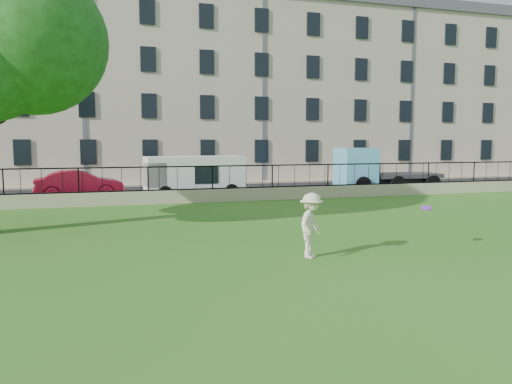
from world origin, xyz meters
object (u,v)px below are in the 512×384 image
object	(u,v)px
frisbee	(426,208)
red_sedan	(80,184)
man	(311,225)
white_van	(195,177)
blue_truck	(386,169)

from	to	relation	value
frisbee	red_sedan	xyz separation A→B (m)	(-9.24, 15.47, -0.41)
man	frisbee	size ratio (longest dim) A/B	5.95
man	frisbee	xyz separation A→B (m)	(3.24, -0.07, 0.31)
frisbee	red_sedan	bearing A→B (deg)	120.85
frisbee	white_van	size ratio (longest dim) A/B	0.05
frisbee	man	bearing A→B (deg)	178.82
frisbee	blue_truck	size ratio (longest dim) A/B	0.05
red_sedan	white_van	world-z (taller)	white_van
blue_truck	red_sedan	bearing A→B (deg)	-178.59
frisbee	red_sedan	world-z (taller)	red_sedan
red_sedan	blue_truck	distance (m)	17.22
man	white_van	distance (m)	14.41
white_van	red_sedan	bearing A→B (deg)	166.68
frisbee	white_van	distance (m)	14.91
frisbee	white_van	world-z (taller)	white_van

